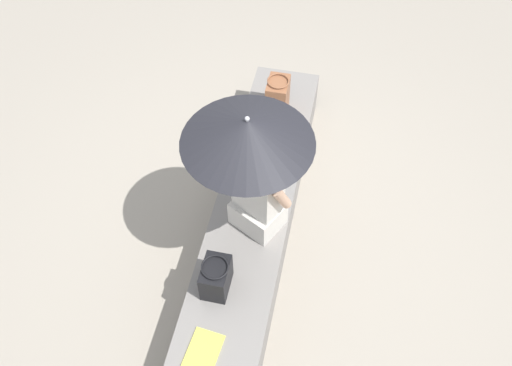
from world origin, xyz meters
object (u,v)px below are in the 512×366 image
Objects in this scene: parasol at (247,132)px; handbag_black at (216,277)px; shoulder_bag_spare at (262,161)px; magazine at (203,352)px; person_seated at (258,191)px; tote_bag_canvas at (278,97)px.

parasol is 3.99× the size of handbag_black.
shoulder_bag_spare reaches higher than handbag_black.
person_seated is at bearing 178.63° from magazine.
person_seated is 3.27× the size of handbag_black.
magazine is (1.03, -0.06, -0.97)m from parasol.
parasol is at bearing -87.70° from person_seated.
magazine is (2.20, -0.06, -0.17)m from tote_bag_canvas.
handbag_black is 1.04m from shoulder_bag_spare.
shoulder_bag_spare is (-0.46, -0.06, -0.24)m from person_seated.
parasol is 3.92× the size of magazine.
parasol is 1.41m from tote_bag_canvas.
person_seated is 3.05× the size of shoulder_bag_spare.
shoulder_bag_spare is at bearing 174.39° from handbag_black.
parasol is 1.42m from magazine.
shoulder_bag_spare is (-1.04, 0.10, 0.01)m from handbag_black.
person_seated is 1.11m from magazine.
person_seated reaches higher than magazine.
handbag_black is (0.57, -0.09, -0.84)m from parasol.
handbag_black is (0.57, -0.16, -0.26)m from person_seated.
magazine is (1.04, -0.14, -0.38)m from person_seated.
magazine is at bearing -7.42° from person_seated.
tote_bag_canvas is at bearing -176.39° from person_seated.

